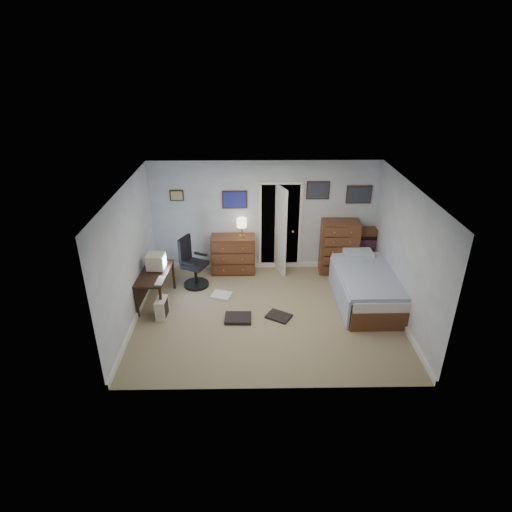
{
  "coord_description": "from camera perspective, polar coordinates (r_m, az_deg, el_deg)",
  "views": [
    {
      "loc": [
        -0.33,
        -6.91,
        4.61
      ],
      "look_at": [
        -0.22,
        0.3,
        1.1
      ],
      "focal_mm": 30.0,
      "sensor_mm": 36.0,
      "label": 1
    }
  ],
  "objects": [
    {
      "name": "office_chair",
      "position": [
        9.16,
        -8.43,
        -1.52
      ],
      "size": [
        0.71,
        0.71,
        1.1
      ],
      "rotation": [
        0.0,
        0.0,
        -0.44
      ],
      "color": "black",
      "rests_on": "floor"
    },
    {
      "name": "crt_monitor",
      "position": [
        8.63,
        -13.17,
        -0.72
      ],
      "size": [
        0.36,
        0.34,
        0.32
      ],
      "rotation": [
        0.0,
        0.0,
        -0.06
      ],
      "color": "beige",
      "rests_on": "computer_desk"
    },
    {
      "name": "pc_tower",
      "position": [
        8.31,
        -12.44,
        -6.79
      ],
      "size": [
        0.2,
        0.38,
        0.4
      ],
      "rotation": [
        0.0,
        0.0,
        -0.06
      ],
      "color": "beige",
      "rests_on": "floor"
    },
    {
      "name": "doorway",
      "position": [
        9.89,
        3.09,
        4.52
      ],
      "size": [
        0.96,
        1.12,
        2.05
      ],
      "color": "black",
      "rests_on": "floor"
    },
    {
      "name": "wall_posters",
      "position": [
        9.38,
        4.68,
        8.1
      ],
      "size": [
        4.38,
        0.04,
        0.6
      ],
      "color": "#331E11",
      "rests_on": "floor"
    },
    {
      "name": "bed",
      "position": [
        8.85,
        14.4,
        -3.83
      ],
      "size": [
        1.19,
        2.18,
        0.71
      ],
      "rotation": [
        0.0,
        0.0,
        0.01
      ],
      "color": "brown",
      "rests_on": "floor"
    },
    {
      "name": "computer_desk",
      "position": [
        8.68,
        -13.8,
        -3.04
      ],
      "size": [
        0.6,
        1.18,
        0.67
      ],
      "rotation": [
        0.0,
        0.0,
        -0.06
      ],
      "color": "black",
      "rests_on": "floor"
    },
    {
      "name": "headboard_bookcase",
      "position": [
        10.03,
        14.51,
        1.08
      ],
      "size": [
        1.12,
        0.3,
        1.0
      ],
      "rotation": [
        0.0,
        0.0,
        0.01
      ],
      "color": "brown",
      "rests_on": "floor"
    },
    {
      "name": "media_stack",
      "position": [
        10.18,
        -12.1,
        1.05
      ],
      "size": [
        0.18,
        0.18,
        0.84
      ],
      "primitive_type": "cube",
      "rotation": [
        0.0,
        0.0,
        -0.05
      ],
      "color": "maroon",
      "rests_on": "floor"
    },
    {
      "name": "floor_clutter",
      "position": [
        8.34,
        -1.73,
        -7.37
      ],
      "size": [
        1.64,
        1.25,
        0.07
      ],
      "rotation": [
        0.0,
        0.0,
        -0.11
      ],
      "color": "black",
      "rests_on": "floor"
    },
    {
      "name": "low_dresser",
      "position": [
        9.64,
        -3.04,
        0.26
      ],
      "size": [
        0.98,
        0.49,
        0.87
      ],
      "primitive_type": "cube",
      "rotation": [
        0.0,
        0.0,
        0.0
      ],
      "color": "brown",
      "rests_on": "floor"
    },
    {
      "name": "keyboard",
      "position": [
        8.24,
        -12.65,
        -3.24
      ],
      "size": [
        0.15,
        0.36,
        0.02
      ],
      "primitive_type": "cube",
      "rotation": [
        0.0,
        0.0,
        -0.06
      ],
      "color": "beige",
      "rests_on": "computer_desk"
    },
    {
      "name": "tall_dresser",
      "position": [
        9.74,
        10.98,
        1.22
      ],
      "size": [
        0.86,
        0.54,
        1.22
      ],
      "primitive_type": "cube",
      "rotation": [
        0.0,
        0.0,
        -0.07
      ],
      "color": "brown",
      "rests_on": "floor"
    },
    {
      "name": "table_lamp",
      "position": [
        9.34,
        -1.92,
        4.39
      ],
      "size": [
        0.22,
        0.22,
        0.42
      ],
      "rotation": [
        0.0,
        0.0,
        0.0
      ],
      "color": "gold",
      "rests_on": "low_dresser"
    },
    {
      "name": "floor",
      "position": [
        8.32,
        1.53,
        -7.79
      ],
      "size": [
        5.0,
        4.0,
        0.02
      ],
      "primitive_type": "cube",
      "color": "gray",
      "rests_on": "ground"
    }
  ]
}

